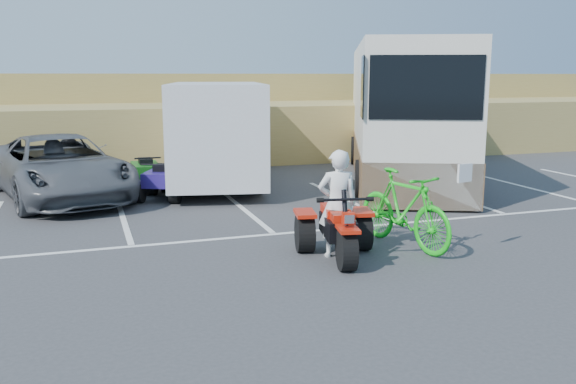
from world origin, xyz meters
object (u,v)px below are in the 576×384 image
object	(u,v)px
red_trike_atv	(339,259)
quad_atv_blue	(164,199)
cargo_trailer	(217,130)
rv_motorhome	(401,121)
rider	(338,204)
quad_atv_green	(147,189)
grey_pickup	(59,167)
green_dirt_bike	(404,209)

from	to	relation	value
red_trike_atv	quad_atv_blue	size ratio (longest dim) A/B	1.19
cargo_trailer	rv_motorhome	distance (m)	5.69
rider	cargo_trailer	world-z (taller)	cargo_trailer
rv_motorhome	quad_atv_green	size ratio (longest dim) A/B	7.50
red_trike_atv	rv_motorhome	distance (m)	9.36
cargo_trailer	rider	bearing A→B (deg)	-74.55
rider	quad_atv_green	world-z (taller)	rider
rider	cargo_trailer	distance (m)	7.49
cargo_trailer	rv_motorhome	bearing A→B (deg)	11.56
quad_atv_green	rider	bearing A→B (deg)	-72.78
grey_pickup	cargo_trailer	size ratio (longest dim) A/B	0.89
green_dirt_bike	quad_atv_blue	distance (m)	6.77
red_trike_atv	rider	world-z (taller)	rider
red_trike_atv	rv_motorhome	bearing A→B (deg)	66.71
green_dirt_bike	grey_pickup	size ratio (longest dim) A/B	0.41
rv_motorhome	quad_atv_blue	xyz separation A→B (m)	(-7.43, -1.49, -1.67)
green_dirt_bike	quad_atv_green	size ratio (longest dim) A/B	1.60
quad_atv_green	cargo_trailer	bearing A→B (deg)	0.51
cargo_trailer	rv_motorhome	size ratio (longest dim) A/B	0.59
rider	quad_atv_blue	bearing A→B (deg)	-58.08
red_trike_atv	rider	xyz separation A→B (m)	(0.03, 0.15, 0.92)
quad_atv_blue	quad_atv_green	bearing A→B (deg)	123.85
green_dirt_bike	quad_atv_blue	world-z (taller)	green_dirt_bike
green_dirt_bike	grey_pickup	distance (m)	8.89
red_trike_atv	quad_atv_blue	distance (m)	6.42
red_trike_atv	green_dirt_bike	world-z (taller)	green_dirt_bike
red_trike_atv	cargo_trailer	world-z (taller)	cargo_trailer
green_dirt_bike	grey_pickup	bearing A→B (deg)	118.97
green_dirt_bike	quad_atv_blue	bearing A→B (deg)	108.63
quad_atv_green	red_trike_atv	bearing A→B (deg)	-73.32
green_dirt_bike	quad_atv_green	bearing A→B (deg)	104.67
red_trike_atv	quad_atv_blue	world-z (taller)	red_trike_atv
red_trike_atv	grey_pickup	distance (m)	8.33
grey_pickup	quad_atv_blue	size ratio (longest dim) A/B	3.82
rider	green_dirt_bike	xyz separation A→B (m)	(1.36, 0.18, -0.22)
grey_pickup	quad_atv_blue	bearing A→B (deg)	-34.63
rider	quad_atv_green	size ratio (longest dim) A/B	1.27
red_trike_atv	rv_motorhome	xyz separation A→B (m)	(5.29, 7.54, 1.67)
grey_pickup	quad_atv_blue	world-z (taller)	grey_pickup
red_trike_atv	quad_atv_green	size ratio (longest dim) A/B	1.23
grey_pickup	cargo_trailer	world-z (taller)	cargo_trailer
rider	cargo_trailer	xyz separation A→B (m)	(-0.43, 7.45, 0.61)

